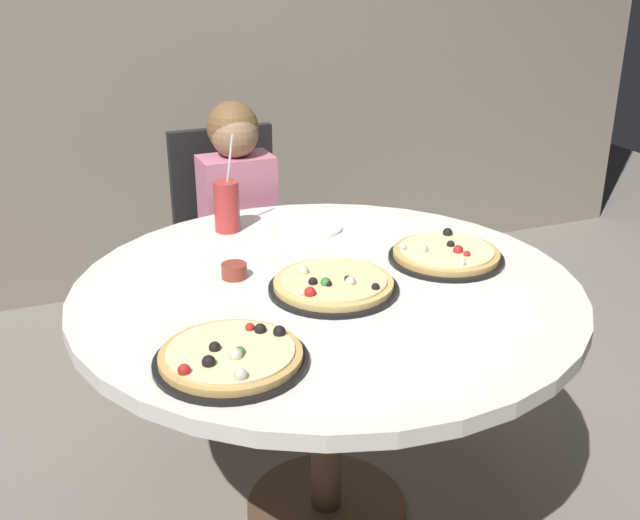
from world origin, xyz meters
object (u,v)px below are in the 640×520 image
Objects in this scene: soda_cup at (227,206)px; sauce_bowl at (234,271)px; pizza_cheese at (446,255)px; dining_table at (327,312)px; chair_wooden at (231,240)px; pizza_pepperoni at (231,357)px; pizza_veggie at (332,285)px; plate_small at (314,228)px; diner_child at (246,269)px.

soda_cup reaches higher than sauce_bowl.
dining_table is at bearing -176.10° from pizza_cheese.
chair_wooden is 1.33m from pizza_pepperoni.
pizza_veggie and pizza_cheese have the same top height.
plate_small is at bearing 56.32° from pizza_pepperoni.
diner_child is at bearing 71.99° from pizza_pepperoni.
pizza_pepperoni is at bearing -155.51° from pizza_cheese.
dining_table is at bearing 41.14° from pizza_pepperoni.
pizza_veggie is 1.90× the size of plate_small.
diner_child is at bearing 64.41° from soda_cup.
pizza_veggie is at bearing 37.03° from pizza_pepperoni.
diner_child is 0.48m from plate_small.
dining_table is 0.54m from soda_cup.
pizza_cheese is 0.97× the size of pizza_pepperoni.
plate_small is (0.34, 0.27, -0.02)m from sauce_bowl.
plate_small is at bearing -72.51° from diner_child.
chair_wooden is at bearing 89.89° from pizza_veggie.
soda_cup is at bearing 137.48° from pizza_cheese.
plate_small is (0.12, 0.44, -0.01)m from pizza_veggie.
diner_child is at bearing -89.07° from chair_wooden.
diner_child is 3.28× the size of pizza_cheese.
pizza_pepperoni is 1.88× the size of plate_small.
dining_table is 0.43m from plate_small.
pizza_pepperoni is at bearing -108.01° from diner_child.
plate_small is at bearing 38.36° from sauce_bowl.
chair_wooden is 0.19m from diner_child.
diner_child reaches higher than chair_wooden.
pizza_cheese is at bearing -67.84° from chair_wooden.
pizza_veggie is (-0.00, -0.82, 0.28)m from diner_child.
pizza_veggie is at bearing -76.48° from soda_cup.
chair_wooden is 2.88× the size of pizza_cheese.
chair_wooden is 1.03m from pizza_veggie.
dining_table is 1.42× the size of chair_wooden.
soda_cup reaches higher than pizza_veggie.
dining_table is 4.40× the size of soda_cup.
pizza_veggie is at bearing -90.34° from diner_child.
soda_cup is (-0.13, 0.54, 0.06)m from pizza_veggie.
diner_child is 0.87m from pizza_veggie.
pizza_pepperoni is at bearing -138.86° from dining_table.
pizza_cheese and pizza_pepperoni have the same top height.
pizza_pepperoni is (-0.35, -1.08, 0.28)m from diner_child.
dining_table is 7.52× the size of plate_small.
pizza_cheese is at bearing -55.36° from plate_small.
dining_table is at bearing -74.92° from soda_cup.
pizza_veggie is at bearing -90.11° from chair_wooden.
pizza_cheese is 0.80m from pizza_pepperoni.
pizza_veggie is at bearing -94.61° from dining_table.
pizza_pepperoni is at bearing -123.68° from plate_small.
pizza_cheese is at bearing 3.90° from dining_table.
plate_small is at bearing 124.64° from pizza_cheese.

